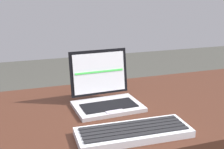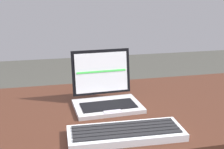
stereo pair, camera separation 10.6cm
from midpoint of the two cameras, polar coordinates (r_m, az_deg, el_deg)
name	(u,v)px [view 2 (the right image)]	position (r m, az deg, el deg)	size (l,w,h in m)	color
desk	(83,131)	(1.10, -2.88, -10.90)	(1.79, 0.65, 0.73)	#402116
laptop_front	(106,95)	(1.10, 1.48, -4.01)	(0.25, 0.21, 0.20)	#B8B5B8
external_keyboard	(126,133)	(0.89, 6.16, -11.28)	(0.35, 0.14, 0.03)	silver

